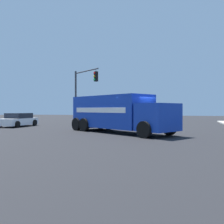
% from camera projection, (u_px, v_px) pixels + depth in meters
% --- Properties ---
extents(ground_plane, '(100.00, 100.00, 0.00)m').
position_uv_depth(ground_plane, '(138.00, 134.00, 16.99)').
color(ground_plane, black).
extents(delivery_truck, '(8.62, 6.70, 2.68)m').
position_uv_depth(delivery_truck, '(118.00, 113.00, 17.88)').
color(delivery_truck, '#1438AD').
rests_on(delivery_truck, ground).
extents(traffic_light_primary, '(3.58, 2.61, 5.81)m').
position_uv_depth(traffic_light_primary, '(82.00, 89.00, 25.65)').
color(traffic_light_primary, '#38383D').
rests_on(traffic_light_primary, ground).
extents(sedan_white, '(2.14, 4.35, 1.31)m').
position_uv_depth(sedan_white, '(18.00, 120.00, 24.21)').
color(sedan_white, white).
rests_on(sedan_white, ground).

